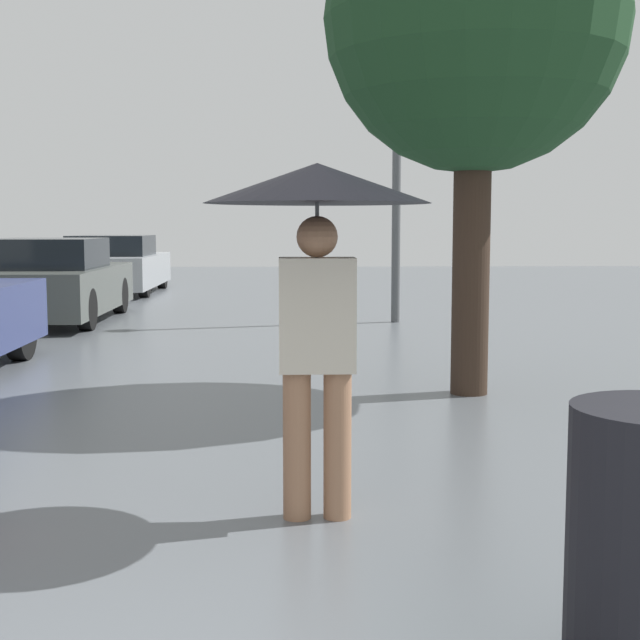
{
  "coord_description": "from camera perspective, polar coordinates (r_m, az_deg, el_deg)",
  "views": [
    {
      "loc": [
        0.36,
        -1.08,
        1.46
      ],
      "look_at": [
        0.53,
        3.26,
        1.0
      ],
      "focal_mm": 50.0,
      "sensor_mm": 36.0,
      "label": 1
    }
  ],
  "objects": [
    {
      "name": "pedestrian",
      "position": [
        4.33,
        -0.18,
        5.91
      ],
      "size": [
        1.1,
        1.1,
        1.76
      ],
      "color": "#9E7051",
      "rests_on": "ground_plane"
    },
    {
      "name": "parked_car_farthest",
      "position": [
        19.65,
        -13.04,
        3.39
      ],
      "size": [
        1.86,
        4.18,
        1.24
      ],
      "color": "#9EA3A8",
      "rests_on": "ground_plane"
    },
    {
      "name": "tree",
      "position": [
        7.92,
        9.91,
        18.2
      ],
      "size": [
        2.54,
        2.54,
        4.43
      ],
      "color": "#38281E",
      "rests_on": "ground_plane"
    },
    {
      "name": "parked_car_third",
      "position": [
        14.08,
        -16.86,
        2.3
      ],
      "size": [
        1.78,
        3.99,
        1.26
      ],
      "color": "#4C514C",
      "rests_on": "ground_plane"
    },
    {
      "name": "street_lamp",
      "position": [
        13.51,
        4.96,
        13.56
      ],
      "size": [
        0.36,
        0.36,
        4.88
      ],
      "color": "#515456",
      "rests_on": "ground_plane"
    }
  ]
}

